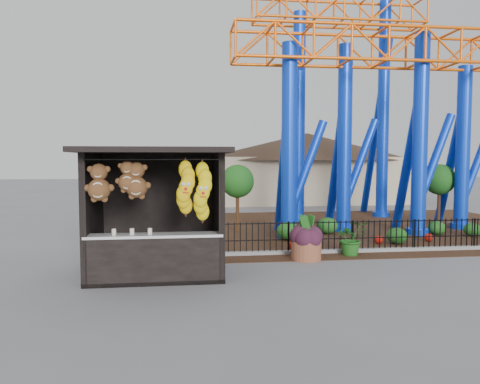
{
  "coord_description": "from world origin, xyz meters",
  "views": [
    {
      "loc": [
        -2.39,
        -10.58,
        2.85
      ],
      "look_at": [
        -0.86,
        1.5,
        2.0
      ],
      "focal_mm": 35.0,
      "sensor_mm": 36.0,
      "label": 1
    }
  ],
  "objects": [
    {
      "name": "mulch_bed",
      "position": [
        4.0,
        8.0,
        0.01
      ],
      "size": [
        18.0,
        12.0,
        0.02
      ],
      "primitive_type": "cube",
      "color": "#331E11",
      "rests_on": "ground"
    },
    {
      "name": "potted_plant",
      "position": [
        2.62,
        2.64,
        0.52
      ],
      "size": [
        1.01,
        0.9,
        1.03
      ],
      "primitive_type": "imported",
      "rotation": [
        0.0,
        0.0,
        0.11
      ],
      "color": "#255719",
      "rests_on": "ground"
    },
    {
      "name": "ground",
      "position": [
        0.0,
        0.0,
        0.0
      ],
      "size": [
        120.0,
        120.0,
        0.0
      ],
      "primitive_type": "plane",
      "color": "slate",
      "rests_on": "ground"
    },
    {
      "name": "prize_booth",
      "position": [
        -3.01,
        0.89,
        1.55
      ],
      "size": [
        3.5,
        3.4,
        3.12
      ],
      "color": "black",
      "rests_on": "ground"
    },
    {
      "name": "curb",
      "position": [
        4.0,
        3.0,
        0.06
      ],
      "size": [
        18.0,
        0.18,
        0.12
      ],
      "primitive_type": "cube",
      "color": "gray",
      "rests_on": "ground"
    },
    {
      "name": "pavilion",
      "position": [
        6.0,
        20.0,
        3.07
      ],
      "size": [
        15.0,
        15.0,
        4.8
      ],
      "color": "#BFAD8C",
      "rests_on": "ground"
    },
    {
      "name": "terracotta_planter",
      "position": [
        1.12,
        2.21,
        0.28
      ],
      "size": [
        0.95,
        0.95,
        0.55
      ],
      "primitive_type": "cylinder",
      "rotation": [
        0.0,
        0.0,
        -0.12
      ],
      "color": "brown",
      "rests_on": "ground"
    },
    {
      "name": "roller_coaster",
      "position": [
        5.12,
        8.23,
        6.44
      ],
      "size": [
        11.0,
        6.37,
        10.82
      ],
      "color": "#0C37D3",
      "rests_on": "ground"
    },
    {
      "name": "planter_foliage",
      "position": [
        1.12,
        2.21,
        0.87
      ],
      "size": [
        0.7,
        0.7,
        0.64
      ],
      "primitive_type": "ellipsoid",
      "color": "#341525",
      "rests_on": "terracotta_planter"
    },
    {
      "name": "landscaping",
      "position": [
        4.24,
        5.44,
        0.3
      ],
      "size": [
        7.7,
        3.56,
        0.64
      ],
      "color": "#1B5017",
      "rests_on": "mulch_bed"
    },
    {
      "name": "picket_fence",
      "position": [
        4.9,
        3.0,
        0.5
      ],
      "size": [
        12.2,
        0.06,
        1.0
      ],
      "primitive_type": null,
      "color": "black",
      "rests_on": "ground"
    }
  ]
}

